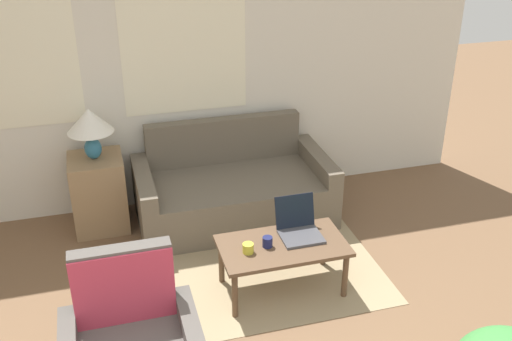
% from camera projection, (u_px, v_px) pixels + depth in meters
% --- Properties ---
extents(wall_back, '(6.78, 0.06, 2.60)m').
position_uv_depth(wall_back, '(111.00, 73.00, 5.16)').
color(wall_back, silver).
rests_on(wall_back, ground_plane).
extents(rug, '(1.69, 1.98, 0.01)m').
position_uv_depth(rug, '(261.00, 249.00, 5.05)').
color(rug, '#9E8966').
rests_on(rug, ground_plane).
extents(couch, '(1.73, 0.90, 0.83)m').
position_uv_depth(couch, '(232.00, 190.00, 5.46)').
color(couch, '#665B4C').
rests_on(couch, ground_plane).
extents(side_table, '(0.46, 0.46, 0.67)m').
position_uv_depth(side_table, '(99.00, 193.00, 5.25)').
color(side_table, '#937551').
rests_on(side_table, ground_plane).
extents(table_lamp, '(0.39, 0.39, 0.45)m').
position_uv_depth(table_lamp, '(90.00, 124.00, 4.95)').
color(table_lamp, teal).
rests_on(table_lamp, side_table).
extents(coffee_table, '(0.94, 0.52, 0.41)m').
position_uv_depth(coffee_table, '(283.00, 249.00, 4.42)').
color(coffee_table, brown).
rests_on(coffee_table, ground_plane).
extents(laptop, '(0.31, 0.33, 0.27)m').
position_uv_depth(laptop, '(299.00, 227.00, 4.50)').
color(laptop, '#47474C').
rests_on(laptop, coffee_table).
extents(cup_navy, '(0.08, 0.08, 0.07)m').
position_uv_depth(cup_navy, '(248.00, 248.00, 4.28)').
color(cup_navy, gold).
rests_on(cup_navy, coffee_table).
extents(cup_yellow, '(0.07, 0.07, 0.08)m').
position_uv_depth(cup_yellow, '(267.00, 242.00, 4.35)').
color(cup_yellow, '#191E4C').
rests_on(cup_yellow, coffee_table).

